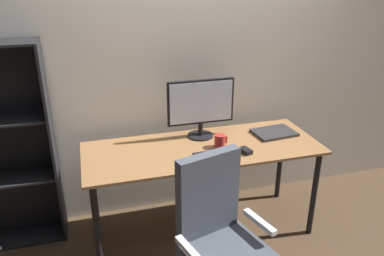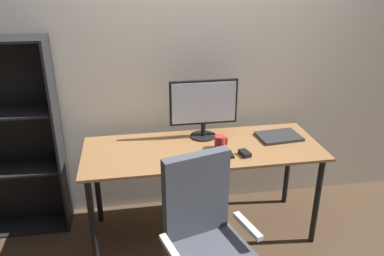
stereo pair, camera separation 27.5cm
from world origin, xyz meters
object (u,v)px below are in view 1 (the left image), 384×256
office_chair (220,247)px  monitor (201,105)px  keyboard (215,155)px  coffee_mug (220,141)px  desk (203,157)px  laptop (274,133)px  mouse (246,151)px

office_chair → monitor: bearing=64.1°
keyboard → coffee_mug: bearing=54.8°
desk → coffee_mug: size_ratio=17.98×
desk → keyboard: bearing=-76.6°
coffee_mug → office_chair: office_chair is taller
laptop → office_chair: office_chair is taller
desk → monitor: (0.04, 0.19, 0.34)m
monitor → keyboard: bearing=-90.4°
keyboard → laptop: (0.58, 0.23, 0.00)m
mouse → laptop: (0.35, 0.24, -0.01)m
monitor → coffee_mug: 0.31m
desk → laptop: (0.61, 0.07, 0.09)m
keyboard → coffee_mug: size_ratio=3.00×
keyboard → laptop: laptop is taller
monitor → keyboard: (-0.00, -0.34, -0.25)m
mouse → coffee_mug: (-0.15, 0.14, 0.03)m
mouse → coffee_mug: 0.21m
laptop → office_chair: (-0.74, -0.82, -0.29)m
monitor → laptop: bearing=-11.5°
keyboard → coffee_mug: (0.08, 0.12, 0.04)m
monitor → office_chair: bearing=-100.0°
keyboard → mouse: bearing=-5.8°
monitor → keyboard: monitor is taller
coffee_mug → laptop: (0.49, 0.10, -0.04)m
coffee_mug → monitor: bearing=109.9°
desk → coffee_mug: coffee_mug is taller
keyboard → office_chair: size_ratio=0.29×
mouse → coffee_mug: coffee_mug is taller
coffee_mug → office_chair: (-0.25, -0.72, -0.33)m
keyboard → laptop: bearing=20.1°
monitor → laptop: size_ratio=1.61×
keyboard → laptop: size_ratio=0.91×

